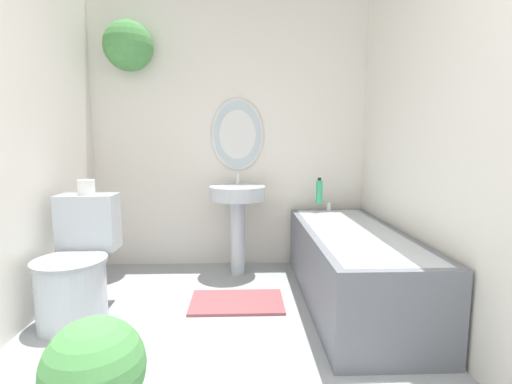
{
  "coord_description": "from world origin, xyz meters",
  "views": [
    {
      "loc": [
        0.12,
        -0.54,
        1.13
      ],
      "look_at": [
        0.2,
        1.78,
        0.83
      ],
      "focal_mm": 26.0,
      "sensor_mm": 36.0,
      "label": 1
    }
  ],
  "objects_px": {
    "toilet": "(77,270)",
    "bathtub": "(352,265)",
    "shampoo_bottle": "(319,192)",
    "toilet_paper_roll": "(86,187)",
    "pedestal_sink": "(238,205)",
    "potted_plant": "(95,373)"
  },
  "relations": [
    {
      "from": "toilet_paper_roll",
      "to": "pedestal_sink",
      "type": "bearing_deg",
      "value": 29.83
    },
    {
      "from": "shampoo_bottle",
      "to": "potted_plant",
      "type": "distance_m",
      "value": 2.3
    },
    {
      "from": "pedestal_sink",
      "to": "bathtub",
      "type": "height_order",
      "value": "pedestal_sink"
    },
    {
      "from": "toilet",
      "to": "bathtub",
      "type": "xyz_separation_m",
      "value": [
        1.84,
        0.18,
        -0.05
      ]
    },
    {
      "from": "toilet",
      "to": "pedestal_sink",
      "type": "xyz_separation_m",
      "value": [
        1.02,
        0.8,
        0.28
      ]
    },
    {
      "from": "shampoo_bottle",
      "to": "potted_plant",
      "type": "height_order",
      "value": "shampoo_bottle"
    },
    {
      "from": "toilet_paper_roll",
      "to": "bathtub",
      "type": "bearing_deg",
      "value": -1.05
    },
    {
      "from": "toilet",
      "to": "pedestal_sink",
      "type": "distance_m",
      "value": 1.33
    },
    {
      "from": "bathtub",
      "to": "potted_plant",
      "type": "bearing_deg",
      "value": -137.69
    },
    {
      "from": "toilet",
      "to": "toilet_paper_roll",
      "type": "distance_m",
      "value": 0.55
    },
    {
      "from": "pedestal_sink",
      "to": "toilet_paper_roll",
      "type": "relative_size",
      "value": 7.9
    },
    {
      "from": "bathtub",
      "to": "shampoo_bottle",
      "type": "relative_size",
      "value": 7.45
    },
    {
      "from": "toilet",
      "to": "bathtub",
      "type": "distance_m",
      "value": 1.85
    },
    {
      "from": "bathtub",
      "to": "potted_plant",
      "type": "xyz_separation_m",
      "value": [
        -1.33,
        -1.21,
        0.0
      ]
    },
    {
      "from": "pedestal_sink",
      "to": "bathtub",
      "type": "relative_size",
      "value": 0.51
    },
    {
      "from": "pedestal_sink",
      "to": "potted_plant",
      "type": "bearing_deg",
      "value": -105.6
    },
    {
      "from": "toilet",
      "to": "toilet_paper_roll",
      "type": "relative_size",
      "value": 7.13
    },
    {
      "from": "pedestal_sink",
      "to": "bathtub",
      "type": "xyz_separation_m",
      "value": [
        0.82,
        -0.62,
        -0.33
      ]
    },
    {
      "from": "bathtub",
      "to": "shampoo_bottle",
      "type": "bearing_deg",
      "value": 98.21
    },
    {
      "from": "bathtub",
      "to": "toilet_paper_roll",
      "type": "height_order",
      "value": "toilet_paper_roll"
    },
    {
      "from": "toilet",
      "to": "shampoo_bottle",
      "type": "bearing_deg",
      "value": 26.72
    },
    {
      "from": "bathtub",
      "to": "potted_plant",
      "type": "height_order",
      "value": "bathtub"
    }
  ]
}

